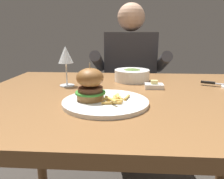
# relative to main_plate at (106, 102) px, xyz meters

# --- Properties ---
(dining_table) EXTENTS (1.28, 0.91, 0.74)m
(dining_table) POSITION_rel_main_plate_xyz_m (0.10, 0.14, -0.09)
(dining_table) COLOR brown
(dining_table) RESTS_ON ground
(main_plate) EXTENTS (0.29, 0.29, 0.01)m
(main_plate) POSITION_rel_main_plate_xyz_m (0.00, 0.00, 0.00)
(main_plate) COLOR white
(main_plate) RESTS_ON dining_table
(burger_sandwich) EXTENTS (0.10, 0.10, 0.13)m
(burger_sandwich) POSITION_rel_main_plate_xyz_m (-0.05, 0.00, 0.06)
(burger_sandwich) COLOR #9E6B38
(burger_sandwich) RESTS_ON main_plate
(fries_pile) EXTENTS (0.09, 0.11, 0.02)m
(fries_pile) POSITION_rel_main_plate_xyz_m (0.04, -0.01, 0.02)
(fries_pile) COLOR gold
(fries_pile) RESTS_ON main_plate
(wine_glass) EXTENTS (0.07, 0.07, 0.18)m
(wine_glass) POSITION_rel_main_plate_xyz_m (-0.20, 0.25, 0.13)
(wine_glass) COLOR silver
(wine_glass) RESTS_ON dining_table
(table_knife) EXTENTS (0.22, 0.11, 0.01)m
(table_knife) POSITION_rel_main_plate_xyz_m (0.50, 0.27, 0.01)
(table_knife) COLOR silver
(table_knife) RESTS_ON bread_plate
(butter_dish) EXTENTS (0.08, 0.06, 0.04)m
(butter_dish) POSITION_rel_main_plate_xyz_m (0.19, 0.23, 0.00)
(butter_dish) COLOR white
(butter_dish) RESTS_ON dining_table
(soup_bowl) EXTENTS (0.17, 0.17, 0.06)m
(soup_bowl) POSITION_rel_main_plate_xyz_m (0.10, 0.38, 0.02)
(soup_bowl) COLOR white
(soup_bowl) RESTS_ON dining_table
(diner_person) EXTENTS (0.51, 0.36, 1.18)m
(diner_person) POSITION_rel_main_plate_xyz_m (0.09, 0.88, -0.18)
(diner_person) COLOR #282833
(diner_person) RESTS_ON ground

